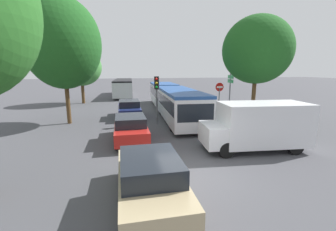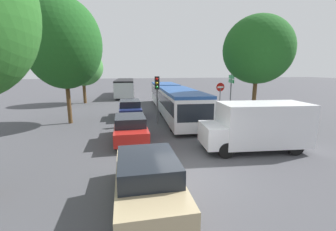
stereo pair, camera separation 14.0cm
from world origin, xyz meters
name	(u,v)px [view 1 (the left image)]	position (x,y,z in m)	size (l,w,h in m)	color
ground_plane	(194,175)	(0.00, 0.00, 0.00)	(200.00, 200.00, 0.00)	#47474C
articulated_bus	(171,98)	(2.06, 12.32, 1.38)	(3.36, 16.22, 2.39)	silver
city_bus_rear	(123,86)	(-1.80, 27.15, 1.41)	(3.12, 11.41, 2.43)	silver
queued_car_tan	(150,179)	(-1.83, -1.40, 0.74)	(1.82, 4.22, 1.46)	tan
queued_car_red	(131,128)	(-2.04, 4.72, 0.71)	(1.75, 4.06, 1.41)	#B21E19
queued_car_navy	(129,109)	(-1.78, 11.09, 0.72)	(1.77, 4.10, 1.42)	navy
white_van	(258,125)	(3.90, 1.94, 1.24)	(5.17, 2.43, 2.31)	silver
traffic_light	(157,89)	(0.05, 8.32, 2.50)	(0.38, 0.40, 3.40)	#56595E
no_entry_sign	(219,94)	(5.50, 9.71, 1.88)	(0.70, 0.08, 2.82)	#56595E
direction_sign_post	(230,86)	(6.26, 9.37, 2.55)	(0.35, 1.38, 3.60)	#56595E
tree_left_mid	(63,46)	(-6.15, 9.85, 5.45)	(5.16, 5.16, 8.69)	#51381E
tree_left_far	(81,67)	(-6.62, 20.28, 4.15)	(4.56, 4.56, 6.27)	#51381E
tree_right_near	(257,50)	(6.40, 6.27, 5.12)	(4.49, 4.49, 7.34)	#51381E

